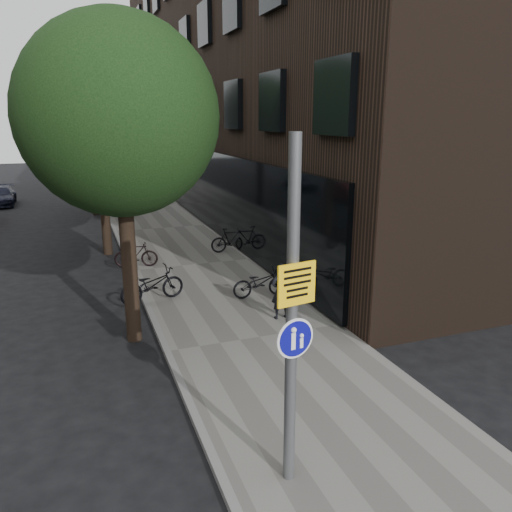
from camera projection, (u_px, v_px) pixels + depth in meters
name	position (u px, v px, depth m)	size (l,w,h in m)	color
ground	(311.00, 417.00, 9.08)	(120.00, 120.00, 0.00)	black
sidewalk	(195.00, 266.00, 18.19)	(4.50, 60.00, 0.12)	slate
curb_edge	(133.00, 272.00, 17.44)	(0.15, 60.00, 0.13)	slate
building_right_dark_brick	(280.00, 52.00, 29.40)	(12.00, 40.00, 18.00)	black
street_tree_near	(122.00, 125.00, 11.07)	(4.40, 4.40, 7.50)	black
street_tree_mid	(99.00, 122.00, 18.76)	(5.00, 5.00, 7.80)	black
street_tree_far	(89.00, 121.00, 26.90)	(5.00, 5.00, 7.80)	black
signpost	(292.00, 319.00, 6.74)	(0.57, 0.17, 4.98)	#595B5E
pedestrian	(281.00, 291.00, 13.08)	(0.55, 0.36, 1.51)	black
parked_bike_facade_near	(260.00, 282.00, 14.77)	(0.59, 1.68, 0.88)	black
parked_bike_facade_far	(231.00, 240.00, 19.75)	(0.46, 1.62, 0.97)	black
parked_bike_curb_near	(152.00, 285.00, 14.38)	(0.67, 1.91, 1.01)	black
parked_bike_curb_far	(136.00, 254.00, 17.74)	(0.43, 1.53, 0.92)	black
parked_car_far	(1.00, 196.00, 31.11)	(1.58, 3.89, 1.13)	black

